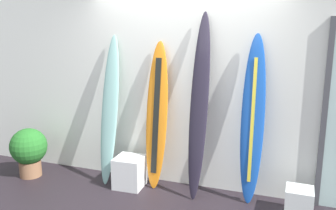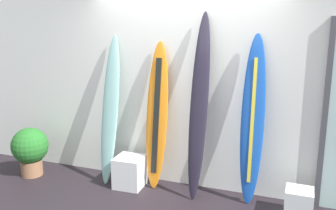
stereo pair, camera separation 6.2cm
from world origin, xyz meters
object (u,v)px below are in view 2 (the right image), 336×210
display_block_left (130,172)px  display_block_center (299,203)px  potted_plant (30,149)px  surfboard_seafoam (110,111)px  surfboard_sunset (157,116)px  surfboard_charcoal (199,107)px  surfboard_cobalt (253,122)px

display_block_left → display_block_center: size_ratio=1.25×
potted_plant → display_block_left: bearing=6.6°
potted_plant → display_block_center: bearing=2.2°
surfboard_seafoam → surfboard_sunset: size_ratio=1.04×
surfboard_charcoal → surfboard_cobalt: size_ratio=1.13×
surfboard_charcoal → potted_plant: size_ratio=3.25×
surfboard_seafoam → surfboard_charcoal: surfboard_charcoal is taller
surfboard_charcoal → potted_plant: 2.50m
display_block_center → potted_plant: 3.58m
surfboard_seafoam → potted_plant: bearing=-166.7°
potted_plant → surfboard_charcoal: bearing=6.4°
surfboard_cobalt → potted_plant: size_ratio=2.89×
surfboard_sunset → surfboard_cobalt: surfboard_cobalt is taller
surfboard_seafoam → display_block_center: surfboard_seafoam is taller
surfboard_sunset → potted_plant: 1.91m
display_block_center → display_block_left: bearing=179.0°
display_block_center → surfboard_sunset: bearing=173.6°
surfboard_sunset → display_block_left: 0.83m
surfboard_seafoam → surfboard_charcoal: bearing=-0.2°
surfboard_charcoal → potted_plant: surfboard_charcoal is taller
surfboard_seafoam → display_block_left: 0.84m
surfboard_cobalt → display_block_center: 1.02m
surfboard_seafoam → display_block_center: bearing=-3.3°
surfboard_charcoal → display_block_left: 1.29m
display_block_left → potted_plant: potted_plant is taller
potted_plant → surfboard_sunset: bearing=10.4°
display_block_left → display_block_center: (2.09, -0.04, -0.04)m
surfboard_seafoam → potted_plant: size_ratio=2.85×
surfboard_charcoal → potted_plant: (-2.37, -0.27, -0.73)m
surfboard_charcoal → potted_plant: bearing=-173.6°
surfboard_seafoam → display_block_left: size_ratio=4.87×
display_block_left → surfboard_cobalt: bearing=5.9°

